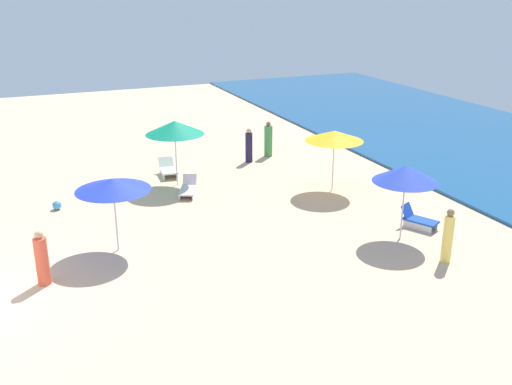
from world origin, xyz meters
TOP-DOWN VIEW (x-y plane):
  - umbrella_1 at (-7.22, 7.48)m, footprint 2.33×2.33m
  - lounge_chair_1_0 at (-8.54, 7.46)m, footprint 1.38×0.75m
  - lounge_chair_1_1 at (-5.95, 7.57)m, footprint 1.55×1.10m
  - umbrella_2 at (-4.18, 12.97)m, footprint 2.25×2.25m
  - umbrella_3 at (0.75, 12.67)m, footprint 2.07×2.07m
  - lounge_chair_3_0 at (0.22, 13.76)m, footprint 1.33×1.05m
  - umbrella_4 at (-1.92, 4.09)m, footprint 2.27×2.27m
  - beachgoer_0 at (-9.04, 11.39)m, footprint 0.40×0.40m
  - beachgoer_1 at (-9.55, 12.59)m, footprint 0.45×0.45m
  - beachgoer_2 at (2.66, 12.91)m, footprint 0.42×0.42m
  - beachgoer_3 at (-0.53, 1.81)m, footprint 0.47×0.47m
  - beach_ball_0 at (-6.24, 2.69)m, footprint 0.33×0.33m

SIDE VIEW (x-z plane):
  - beach_ball_0 at x=-6.24m, z-range 0.00..0.33m
  - lounge_chair_1_1 at x=-5.95m, z-range -0.09..0.54m
  - lounge_chair_1_0 at x=-8.54m, z-range -0.06..0.60m
  - lounge_chair_3_0 at x=0.22m, z-range -0.09..0.63m
  - beachgoer_3 at x=-0.53m, z-range -0.06..1.53m
  - beachgoer_0 at x=-9.04m, z-range -0.05..1.52m
  - beachgoer_1 at x=-9.55m, z-range -0.07..1.60m
  - beachgoer_2 at x=2.66m, z-range -0.04..1.63m
  - umbrella_4 at x=-1.92m, z-range 0.98..3.31m
  - umbrella_3 at x=0.75m, z-range 0.97..3.44m
  - umbrella_2 at x=-4.18m, z-range 1.00..3.42m
  - umbrella_1 at x=-7.22m, z-range 1.05..3.70m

